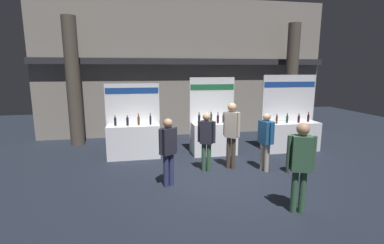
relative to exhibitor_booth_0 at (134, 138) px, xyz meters
name	(u,v)px	position (x,y,z in m)	size (l,w,h in m)	color
ground_plane	(221,180)	(2.15, -2.31, -0.61)	(24.00, 24.00, 0.00)	black
hall_colonnade	(186,70)	(2.15, 2.79, 2.11)	(11.90, 1.35, 5.53)	gray
exhibitor_booth_0	(134,138)	(0.00, 0.00, 0.00)	(1.68, 0.66, 2.30)	white
exhibitor_booth_1	(214,135)	(2.56, -0.11, 0.02)	(1.49, 0.66, 2.48)	white
exhibitor_booth_2	(291,133)	(5.26, -0.19, 0.00)	(1.92, 0.66, 2.55)	white
trash_bin	(294,161)	(4.21, -2.19, -0.27)	(0.37, 0.37, 0.69)	slate
visitor_0	(231,130)	(2.67, -1.53, 0.49)	(0.38, 0.38, 1.85)	#47382D
visitor_1	(301,160)	(3.15, -4.12, 0.45)	(0.51, 0.36, 1.77)	#33563D
visitor_2	(266,137)	(3.52, -1.87, 0.34)	(0.32, 0.55, 1.60)	#ADA393
visitor_3	(168,148)	(0.84, -2.41, 0.34)	(0.45, 0.33, 1.63)	navy
visitor_4	(206,138)	(1.95, -1.61, 0.32)	(0.44, 0.34, 1.60)	#33563D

